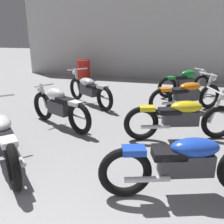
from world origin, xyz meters
TOP-DOWN VIEW (x-y plane):
  - back_wall at (0.00, 11.04)m, footprint 12.62×0.24m
  - motorcycle_left_row_1 at (-1.36, 2.66)m, footprint 1.67×1.56m
  - motorcycle_left_row_2 at (-1.29, 4.37)m, footprint 1.82×0.96m
  - motorcycle_left_row_3 at (-1.29, 6.16)m, footprint 1.81×1.38m
  - motorcycle_right_row_1 at (1.36, 2.63)m, footprint 2.08×0.94m
  - motorcycle_right_row_2 at (1.27, 4.38)m, footprint 2.09×0.93m
  - motorcycle_right_row_3 at (1.38, 6.28)m, footprint 1.84×1.34m
  - motorcycle_right_row_4 at (1.35, 7.98)m, footprint 1.68×1.21m
  - oil_drum at (-3.03, 10.00)m, footprint 0.59×0.59m

SIDE VIEW (x-z plane):
  - oil_drum at x=-3.03m, z-range 0.00..0.85m
  - motorcycle_left_row_1 at x=-1.36m, z-range -0.04..0.94m
  - motorcycle_left_row_3 at x=-1.29m, z-range -0.04..0.94m
  - motorcycle_right_row_1 at x=1.36m, z-range -0.04..0.94m
  - motorcycle_right_row_2 at x=1.27m, z-range -0.04..0.94m
  - motorcycle_right_row_3 at x=1.38m, z-range -0.04..0.94m
  - motorcycle_left_row_2 at x=-1.29m, z-range 0.02..0.90m
  - motorcycle_right_row_4 at x=1.35m, z-range 0.02..0.90m
  - back_wall at x=0.00m, z-range 0.00..3.60m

